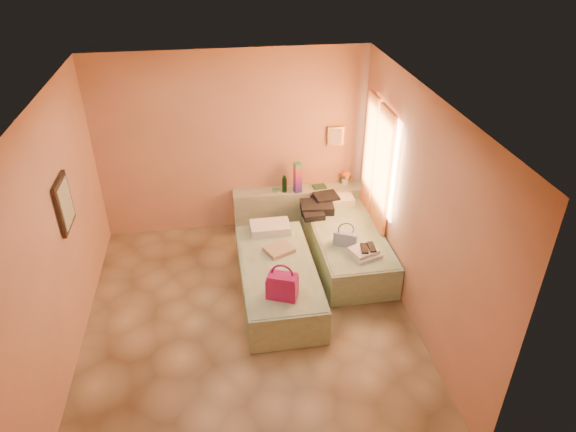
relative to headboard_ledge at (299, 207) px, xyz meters
name	(u,v)px	position (x,y,z in m)	size (l,w,h in m)	color
ground	(250,318)	(-0.98, -2.10, -0.33)	(4.50, 4.50, 0.00)	tan
room_walls	(257,169)	(-0.77, -1.53, 1.46)	(4.02, 4.51, 2.81)	tan
headboard_ledge	(299,207)	(0.00, 0.00, 0.00)	(2.05, 0.30, 0.65)	#AFBB99
bed_left	(278,280)	(-0.56, -1.70, -0.08)	(0.90, 2.00, 0.50)	#ABC69F
bed_right	(347,245)	(0.52, -1.05, -0.08)	(0.90, 2.00, 0.50)	#ABC69F
water_bottle	(284,184)	(-0.23, -0.05, 0.46)	(0.07, 0.07, 0.26)	#12331C
rainbow_box	(298,178)	(-0.03, -0.07, 0.57)	(0.11, 0.11, 0.48)	#B31661
small_dish	(276,190)	(-0.36, 0.00, 0.34)	(0.12, 0.12, 0.03)	#4D8D5E
green_book	(319,187)	(0.33, 0.01, 0.34)	(0.19, 0.14, 0.03)	#25452D
flower_vase	(345,177)	(0.75, 0.07, 0.45)	(0.19, 0.19, 0.25)	white
magenta_handbag	(282,285)	(-0.59, -2.33, 0.34)	(0.35, 0.20, 0.33)	#B31661
khaki_garment	(279,250)	(-0.50, -1.42, 0.21)	(0.35, 0.28, 0.06)	tan
clothes_pile	(320,206)	(0.24, -0.44, 0.25)	(0.53, 0.53, 0.16)	black
blue_handbag	(345,239)	(0.40, -1.39, 0.27)	(0.31, 0.13, 0.20)	#3F5499
towel_stack	(365,253)	(0.60, -1.68, 0.23)	(0.35, 0.30, 0.10)	white
sandal_pair	(368,248)	(0.64, -1.67, 0.29)	(0.17, 0.23, 0.02)	black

